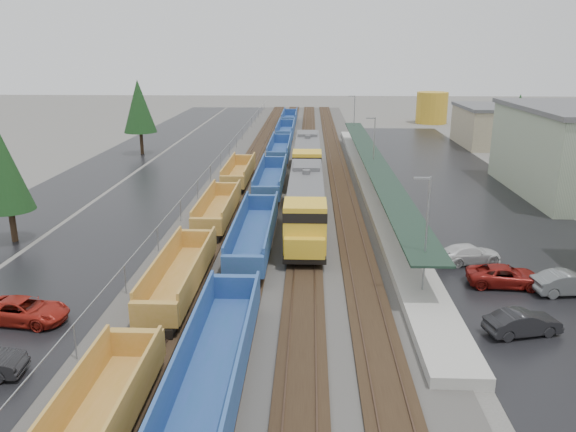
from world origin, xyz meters
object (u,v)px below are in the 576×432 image
at_px(locomotive_trail, 307,158).
at_px(parked_car_east_b, 505,276).
at_px(parked_car_east_a, 523,323).
at_px(parked_car_east_e, 569,283).
at_px(storage_tank, 432,108).
at_px(well_string_yellow, 180,276).
at_px(parked_car_west_c, 24,311).
at_px(well_string_blue, 271,180).
at_px(parked_car_east_c, 469,254).
at_px(locomotive_lead, 306,203).

height_order(locomotive_trail, parked_car_east_b, locomotive_trail).
bearing_deg(parked_car_east_a, parked_car_east_e, -55.70).
distance_m(storage_tank, parked_car_east_e, 87.70).
bearing_deg(storage_tank, parked_car_east_e, -95.82).
relative_size(well_string_yellow, parked_car_east_a, 17.78).
bearing_deg(locomotive_trail, parked_car_west_c, -112.74).
relative_size(well_string_blue, parked_car_west_c, 25.39).
xyz_separation_m(parked_car_east_a, parked_car_east_c, (-0.01, 10.94, -0.01)).
xyz_separation_m(locomotive_lead, parked_car_west_c, (-16.21, -17.66, -1.78)).
xyz_separation_m(parked_car_east_a, parked_car_east_e, (4.91, 5.57, 0.06)).
relative_size(locomotive_lead, well_string_blue, 0.16).
bearing_deg(locomotive_lead, parked_car_east_c, -30.13).
height_order(well_string_yellow, parked_car_east_c, well_string_yellow).
height_order(well_string_yellow, parked_car_east_a, well_string_yellow).
bearing_deg(parked_car_west_c, parked_car_east_c, -62.80).
bearing_deg(parked_car_east_a, well_string_yellow, 62.41).
bearing_deg(parked_car_east_e, storage_tank, -13.29).
relative_size(parked_car_east_b, parked_car_east_c, 1.05).
bearing_deg(well_string_yellow, locomotive_lead, 58.90).
relative_size(locomotive_trail, well_string_yellow, 0.28).
relative_size(parked_car_east_a, parked_car_east_b, 0.84).
bearing_deg(well_string_yellow, locomotive_trail, 76.86).
bearing_deg(parked_car_east_c, locomotive_trail, 8.30).
bearing_deg(parked_car_east_e, locomotive_trail, 19.62).
bearing_deg(locomotive_trail, storage_tank, 64.18).
relative_size(locomotive_lead, parked_car_east_a, 4.91).
xyz_separation_m(parked_car_east_b, parked_car_east_c, (-1.26, 4.21, -0.00)).
distance_m(well_string_yellow, well_string_blue, 27.90).
bearing_deg(parked_car_east_b, parked_car_east_e, -103.72).
height_order(locomotive_lead, parked_car_east_a, locomotive_lead).
xyz_separation_m(parked_car_west_c, parked_car_east_e, (33.33, 5.20, 0.04)).
bearing_deg(well_string_blue, storage_tank, 63.59).
height_order(well_string_blue, parked_car_east_e, well_string_blue).
bearing_deg(parked_car_west_c, parked_car_east_e, -74.34).
height_order(storage_tank, parked_car_east_c, storage_tank).
distance_m(well_string_blue, parked_car_east_c, 26.87).
distance_m(well_string_blue, parked_car_west_c, 34.26).
bearing_deg(parked_car_west_c, well_string_blue, -14.09).
bearing_deg(well_string_yellow, parked_car_east_b, 5.24).
xyz_separation_m(storage_tank, parked_car_east_e, (-8.88, -87.22, -2.50)).
height_order(parked_car_east_c, parked_car_east_e, parked_car_east_e).
xyz_separation_m(well_string_blue, parked_car_east_c, (16.21, -21.43, -0.55)).
distance_m(parked_car_west_c, parked_car_east_b, 30.35).
xyz_separation_m(well_string_blue, parked_car_west_c, (-12.21, -32.01, -0.53)).
bearing_deg(well_string_blue, locomotive_trail, 59.00).
bearing_deg(storage_tank, locomotive_trail, -115.82).
relative_size(storage_tank, parked_car_east_c, 1.37).
height_order(parked_car_west_c, parked_car_east_e, parked_car_east_e).
relative_size(storage_tank, parked_car_east_b, 1.30).
distance_m(parked_car_west_c, parked_car_east_e, 33.73).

